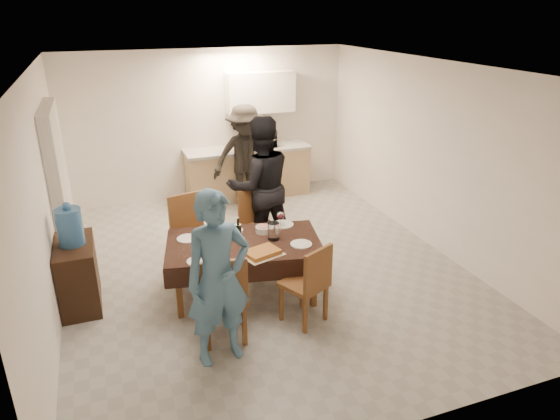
{
  "coord_description": "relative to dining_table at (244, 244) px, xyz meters",
  "views": [
    {
      "loc": [
        -1.83,
        -5.62,
        3.24
      ],
      "look_at": [
        0.12,
        -0.3,
        0.92
      ],
      "focal_mm": 32.0,
      "sensor_mm": 36.0,
      "label": 1
    }
  ],
  "objects": [
    {
      "name": "kitchen_worktop",
      "position": [
        1.02,
        3.23,
        0.22
      ],
      "size": [
        2.24,
        0.64,
        0.05
      ],
      "primitive_type": "cube",
      "color": "#A7A7A2",
      "rests_on": "kitchen_base_cabinet"
    },
    {
      "name": "chair_near_right",
      "position": [
        0.45,
        -0.84,
        -0.09
      ],
      "size": [
        0.57,
        0.59,
        0.51
      ],
      "rotation": [
        0.0,
        0.0,
        0.46
      ],
      "color": "brown",
      "rests_on": "floor"
    },
    {
      "name": "wall_left",
      "position": [
        -2.08,
        0.55,
        0.64
      ],
      "size": [
        0.02,
        6.0,
        2.6
      ],
      "primitive_type": "cube",
      "color": "white",
      "rests_on": "floor"
    },
    {
      "name": "wall_front",
      "position": [
        0.42,
        -2.45,
        0.64
      ],
      "size": [
        5.0,
        0.02,
        2.6
      ],
      "primitive_type": "cube",
      "color": "white",
      "rests_on": "floor"
    },
    {
      "name": "mushroom_dish",
      "position": [
        -0.05,
        0.28,
        0.05
      ],
      "size": [
        0.22,
        0.22,
        0.04
      ],
      "primitive_type": "cylinder",
      "color": "white",
      "rests_on": "dining_table"
    },
    {
      "name": "upper_cabinet",
      "position": [
        1.32,
        3.37,
        1.19
      ],
      "size": [
        1.2,
        0.34,
        0.7
      ],
      "primitive_type": "cube",
      "color": "white",
      "rests_on": "wall_back"
    },
    {
      "name": "console",
      "position": [
        -1.86,
        0.45,
        -0.27
      ],
      "size": [
        0.42,
        0.84,
        0.78
      ],
      "primitive_type": "cube",
      "color": "black",
      "rests_on": "floor"
    },
    {
      "name": "wine_bottle",
      "position": [
        -0.05,
        0.05,
        0.18
      ],
      "size": [
        0.07,
        0.07,
        0.29
      ],
      "primitive_type": null,
      "color": "black",
      "rests_on": "dining_table"
    },
    {
      "name": "microwave",
      "position": [
        1.24,
        3.23,
        0.4
      ],
      "size": [
        0.56,
        0.38,
        0.31
      ],
      "primitive_type": "imported",
      "rotation": [
        0.0,
        0.0,
        3.14
      ],
      "color": "white",
      "rests_on": "kitchen_worktop"
    },
    {
      "name": "wall_right",
      "position": [
        2.92,
        0.55,
        0.64
      ],
      "size": [
        0.02,
        6.0,
        2.6
      ],
      "primitive_type": "cube",
      "color": "white",
      "rests_on": "floor"
    },
    {
      "name": "dining_table",
      "position": [
        0.0,
        0.0,
        0.0
      ],
      "size": [
        1.95,
        1.37,
        0.69
      ],
      "rotation": [
        0.0,
        0.0,
        -0.2
      ],
      "color": "black",
      "rests_on": "floor"
    },
    {
      "name": "plate_far_right",
      "position": [
        0.6,
        0.3,
        0.04
      ],
      "size": [
        0.27,
        0.27,
        0.02
      ],
      "primitive_type": "cylinder",
      "color": "white",
      "rests_on": "dining_table"
    },
    {
      "name": "wine_glass_c",
      "position": [
        -0.2,
        0.3,
        0.13
      ],
      "size": [
        0.09,
        0.09,
        0.2
      ],
      "primitive_type": null,
      "color": "white",
      "rests_on": "dining_table"
    },
    {
      "name": "wine_glass_b",
      "position": [
        0.55,
        0.25,
        0.14
      ],
      "size": [
        0.09,
        0.09,
        0.21
      ],
      "primitive_type": null,
      "color": "white",
      "rests_on": "dining_table"
    },
    {
      "name": "floor",
      "position": [
        0.42,
        0.55,
        -0.66
      ],
      "size": [
        5.0,
        6.0,
        0.02
      ],
      "primitive_type": "cube",
      "color": "#A2A29D",
      "rests_on": "ground"
    },
    {
      "name": "plate_near_right",
      "position": [
        0.6,
        -0.3,
        0.04
      ],
      "size": [
        0.25,
        0.25,
        0.01
      ],
      "primitive_type": "cylinder",
      "color": "white",
      "rests_on": "dining_table"
    },
    {
      "name": "person_near",
      "position": [
        -0.55,
        -1.05,
        0.22
      ],
      "size": [
        0.7,
        0.51,
        1.76
      ],
      "primitive_type": "imported",
      "rotation": [
        0.0,
        0.0,
        0.15
      ],
      "color": "teal",
      "rests_on": "floor"
    },
    {
      "name": "plate_far_left",
      "position": [
        -0.6,
        0.3,
        0.04
      ],
      "size": [
        0.26,
        0.26,
        0.01
      ],
      "primitive_type": "cylinder",
      "color": "white",
      "rests_on": "dining_table"
    },
    {
      "name": "chair_far_right",
      "position": [
        0.45,
        0.66,
        -0.06
      ],
      "size": [
        0.54,
        0.54,
        0.53
      ],
      "rotation": [
        0.0,
        0.0,
        3.37
      ],
      "color": "brown",
      "rests_on": "floor"
    },
    {
      "name": "chair_far_left",
      "position": [
        -0.45,
        0.65,
        -0.04
      ],
      "size": [
        0.56,
        0.57,
        0.55
      ],
      "rotation": [
        0.0,
        0.0,
        3.38
      ],
      "color": "brown",
      "rests_on": "floor"
    },
    {
      "name": "kitchen_base_cabinet",
      "position": [
        1.02,
        3.23,
        -0.23
      ],
      "size": [
        2.2,
        0.6,
        0.86
      ],
      "primitive_type": "cube",
      "color": "tan",
      "rests_on": "floor"
    },
    {
      "name": "person_far",
      "position": [
        0.55,
        1.05,
        0.3
      ],
      "size": [
        0.95,
        0.74,
        1.93
      ],
      "primitive_type": "imported",
      "rotation": [
        0.0,
        0.0,
        3.15
      ],
      "color": "black",
      "rests_on": "floor"
    },
    {
      "name": "water_jug",
      "position": [
        -1.86,
        0.45,
        0.33
      ],
      "size": [
        0.28,
        0.28,
        0.42
      ],
      "primitive_type": "cylinder",
      "color": "#3F7BBC",
      "rests_on": "console"
    },
    {
      "name": "wall_back",
      "position": [
        0.42,
        3.55,
        0.64
      ],
      "size": [
        5.0,
        0.02,
        2.6
      ],
      "primitive_type": "cube",
      "color": "white",
      "rests_on": "floor"
    },
    {
      "name": "savoury_tart",
      "position": [
        0.1,
        -0.38,
        0.06
      ],
      "size": [
        0.51,
        0.44,
        0.05
      ],
      "primitive_type": "cube",
      "rotation": [
        0.0,
        0.0,
        0.3
      ],
      "color": "#AE7933",
      "rests_on": "dining_table"
    },
    {
      "name": "salad_bowl",
      "position": [
        0.3,
        0.18,
        0.07
      ],
      "size": [
        0.19,
        0.19,
        0.07
      ],
      "primitive_type": "cylinder",
      "color": "white",
      "rests_on": "dining_table"
    },
    {
      "name": "chair_near_left",
      "position": [
        -0.45,
        -0.85,
        -0.04
      ],
      "size": [
        0.51,
        0.51,
        0.55
      ],
      "rotation": [
        0.0,
        0.0,
        -0.11
      ],
      "color": "brown",
      "rests_on": "floor"
    },
    {
      "name": "stub_partition",
      "position": [
        -2.0,
        1.75,
        0.39
      ],
      "size": [
        0.15,
        1.4,
        2.1
      ],
      "primitive_type": "cube",
      "color": "silver",
      "rests_on": "floor"
    },
    {
      "name": "person_kitchen",
      "position": [
        0.85,
        2.78,
        0.22
      ],
      "size": [
        1.14,
        0.65,
        1.76
      ],
      "primitive_type": "imported",
      "color": "black",
      "rests_on": "floor"
    },
    {
      "name": "ceiling",
      "position": [
        0.42,
        0.55,
        1.94
      ],
      "size": [
        5.0,
        6.0,
        0.02
      ],
      "primitive_type": "cube",
      "color": "white",
      "rests_on": "wall_back"
    },
    {
      "name": "plate_near_left",
      "position": [
        -0.6,
        -0.3,
        0.04
      ],
      "size": [
        0.24,
        0.24,
        0.01
      ],
      "primitive_type": "cylinder",
      "color": "white",
      "rests_on": "dining_table"
    },
    {
      "name": "wine_glass_a",
      "position": [
        -0.55,
        -0.25,
        0.12
      ],
      "size": [
        0.08,
        0.08,
        0.18
      ],
      "primitive_type": null,
      "color": "white",
      "rests_on": "dining_table"
    },
    {
      "name": "water_pitcher",
      "position": [
        0.35,
        -0.05,
        0.14
      ],
      "size": [
        0.14,
        0.14,
        0.21
      ],
      "primitive_type": "cylinder",
      "color": "white",
      "rests_on": "dining_table"
    }
  ]
}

